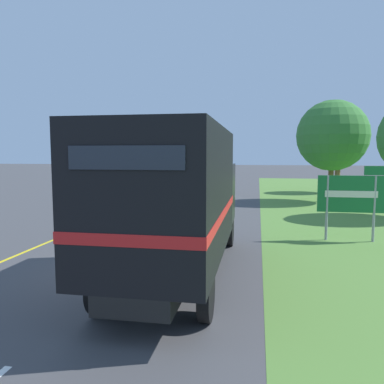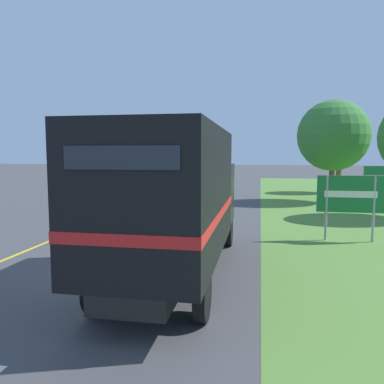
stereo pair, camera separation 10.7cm
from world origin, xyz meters
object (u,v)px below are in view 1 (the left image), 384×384
at_px(lead_car_white, 182,183).
at_px(roadside_tree_mid, 332,136).
at_px(highway_sign, 352,195).
at_px(roadside_tree_far, 339,146).
at_px(horse_trailer_truck, 177,197).

xyz_separation_m(lead_car_white, roadside_tree_mid, (10.26, -2.00, 3.34)).
height_order(highway_sign, roadside_tree_mid, roadside_tree_mid).
relative_size(lead_car_white, highway_sign, 1.60).
relative_size(highway_sign, roadside_tree_far, 0.50).
distance_m(lead_car_white, roadside_tree_far, 12.98).
bearing_deg(highway_sign, roadside_tree_mid, 83.20).
distance_m(horse_trailer_truck, highway_sign, 7.22).
bearing_deg(lead_car_white, roadside_tree_far, 19.86).
height_order(horse_trailer_truck, roadside_tree_far, roadside_tree_far).
xyz_separation_m(highway_sign, roadside_tree_far, (3.03, 17.80, 2.08)).
distance_m(lead_car_white, highway_sign, 16.18).
bearing_deg(roadside_tree_mid, highway_sign, -96.80).
height_order(lead_car_white, roadside_tree_mid, roadside_tree_mid).
relative_size(horse_trailer_truck, roadside_tree_far, 1.46).
bearing_deg(roadside_tree_mid, lead_car_white, 168.98).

